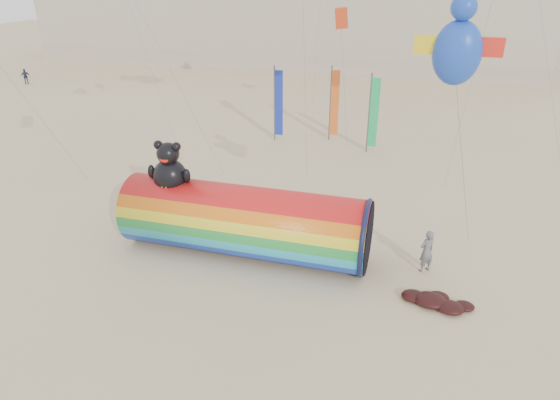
# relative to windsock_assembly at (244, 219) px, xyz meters

# --- Properties ---
(ground) EXTENTS (160.00, 160.00, 0.00)m
(ground) POSITION_rel_windsock_assembly_xyz_m (0.89, -0.86, -1.60)
(ground) COLOR #CCB58C
(ground) RESTS_ON ground
(windsock_assembly) EXTENTS (10.45, 3.18, 4.82)m
(windsock_assembly) POSITION_rel_windsock_assembly_xyz_m (0.00, 0.00, 0.00)
(windsock_assembly) COLOR red
(windsock_assembly) RESTS_ON ground
(kite_handler) EXTENTS (0.80, 0.78, 1.85)m
(kite_handler) POSITION_rel_windsock_assembly_xyz_m (7.51, 0.66, -0.67)
(kite_handler) COLOR slate
(kite_handler) RESTS_ON ground
(fabric_bundle) EXTENTS (2.62, 1.35, 0.41)m
(fabric_bundle) POSITION_rel_windsock_assembly_xyz_m (7.98, -1.57, -1.43)
(fabric_bundle) COLOR #3A0D0A
(fabric_bundle) RESTS_ON ground
(festival_banners) EXTENTS (7.21, 1.86, 5.20)m
(festival_banners) POSITION_rel_windsock_assembly_xyz_m (0.49, 15.11, 1.04)
(festival_banners) COLOR #59595E
(festival_banners) RESTS_ON ground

